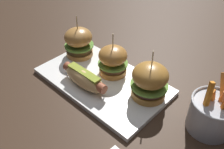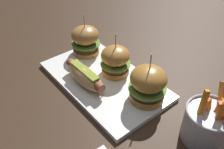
{
  "view_description": "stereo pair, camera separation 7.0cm",
  "coord_description": "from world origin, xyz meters",
  "px_view_note": "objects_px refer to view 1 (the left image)",
  "views": [
    {
      "loc": [
        0.41,
        -0.39,
        0.49
      ],
      "look_at": [
        0.04,
        0.0,
        0.05
      ],
      "focal_mm": 39.36,
      "sensor_mm": 36.0,
      "label": 1
    },
    {
      "loc": [
        0.46,
        -0.34,
        0.49
      ],
      "look_at": [
        0.04,
        0.0,
        0.05
      ],
      "focal_mm": 39.36,
      "sensor_mm": 36.0,
      "label": 2
    }
  ],
  "objects_px": {
    "slider_left": "(79,42)",
    "slider_right": "(150,81)",
    "hot_dog": "(84,78)",
    "platter_main": "(103,81)",
    "slider_center": "(113,60)",
    "fries_bucket": "(212,114)"
  },
  "relations": [
    {
      "from": "hot_dog",
      "to": "platter_main",
      "type": "bearing_deg",
      "value": 72.06
    },
    {
      "from": "slider_right",
      "to": "slider_center",
      "type": "bearing_deg",
      "value": 177.53
    },
    {
      "from": "platter_main",
      "to": "slider_center",
      "type": "xyz_separation_m",
      "value": [
        0.0,
        0.05,
        0.05
      ]
    },
    {
      "from": "slider_center",
      "to": "platter_main",
      "type": "bearing_deg",
      "value": -90.93
    },
    {
      "from": "slider_left",
      "to": "fries_bucket",
      "type": "relative_size",
      "value": 0.98
    },
    {
      "from": "hot_dog",
      "to": "fries_bucket",
      "type": "xyz_separation_m",
      "value": [
        0.33,
        0.12,
        0.01
      ]
    },
    {
      "from": "hot_dog",
      "to": "slider_center",
      "type": "height_order",
      "value": "slider_center"
    },
    {
      "from": "hot_dog",
      "to": "fries_bucket",
      "type": "height_order",
      "value": "fries_bucket"
    },
    {
      "from": "hot_dog",
      "to": "slider_right",
      "type": "bearing_deg",
      "value": 30.74
    },
    {
      "from": "slider_right",
      "to": "fries_bucket",
      "type": "height_order",
      "value": "slider_right"
    },
    {
      "from": "slider_right",
      "to": "platter_main",
      "type": "bearing_deg",
      "value": -164.4
    },
    {
      "from": "slider_left",
      "to": "slider_center",
      "type": "distance_m",
      "value": 0.15
    },
    {
      "from": "fries_bucket",
      "to": "slider_center",
      "type": "bearing_deg",
      "value": -177.14
    },
    {
      "from": "hot_dog",
      "to": "fries_bucket",
      "type": "bearing_deg",
      "value": 19.36
    },
    {
      "from": "platter_main",
      "to": "hot_dog",
      "type": "distance_m",
      "value": 0.07
    },
    {
      "from": "slider_left",
      "to": "slider_center",
      "type": "relative_size",
      "value": 1.04
    },
    {
      "from": "hot_dog",
      "to": "slider_left",
      "type": "bearing_deg",
      "value": 144.3
    },
    {
      "from": "slider_left",
      "to": "slider_right",
      "type": "relative_size",
      "value": 0.98
    },
    {
      "from": "slider_left",
      "to": "fries_bucket",
      "type": "bearing_deg",
      "value": 2.54
    },
    {
      "from": "platter_main",
      "to": "slider_right",
      "type": "relative_size",
      "value": 2.69
    },
    {
      "from": "slider_center",
      "to": "fries_bucket",
      "type": "height_order",
      "value": "slider_center"
    },
    {
      "from": "slider_left",
      "to": "fries_bucket",
      "type": "xyz_separation_m",
      "value": [
        0.46,
        0.02,
        -0.02
      ]
    }
  ]
}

